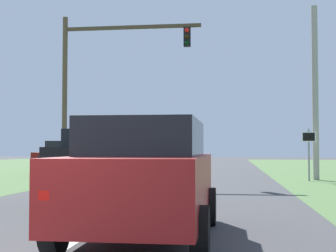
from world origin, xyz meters
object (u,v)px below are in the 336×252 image
object	(u,v)px
keep_moving_sign	(309,147)
crossing_suv_far	(80,157)
pickup_truck_lead	(106,165)
red_suv_near	(145,175)
traffic_light	(99,72)
utility_pole_right	(315,92)

from	to	relation	value
keep_moving_sign	crossing_suv_far	bearing A→B (deg)	166.65
pickup_truck_lead	keep_moving_sign	bearing A→B (deg)	53.17
red_suv_near	crossing_suv_far	distance (m)	18.03
traffic_light	pickup_truck_lead	bearing A→B (deg)	-73.22
red_suv_near	keep_moving_sign	world-z (taller)	keep_moving_sign
crossing_suv_far	pickup_truck_lead	bearing A→B (deg)	-69.11
pickup_truck_lead	crossing_suv_far	xyz separation A→B (m)	(-4.51, 11.81, -0.05)
pickup_truck_lead	crossing_suv_far	distance (m)	12.65
keep_moving_sign	utility_pole_right	distance (m)	2.66
traffic_light	crossing_suv_far	world-z (taller)	traffic_light
red_suv_near	keep_moving_sign	size ratio (longest dim) A/B	1.99
pickup_truck_lead	keep_moving_sign	xyz separation A→B (m)	(6.83, 9.12, 0.48)
traffic_light	crossing_suv_far	distance (m)	4.98
pickup_truck_lead	utility_pole_right	distance (m)	12.59
red_suv_near	traffic_light	distance (m)	15.93
traffic_light	red_suv_near	bearing A→B (deg)	-71.55
traffic_light	utility_pole_right	xyz separation A→B (m)	(10.15, 0.24, -1.10)
keep_moving_sign	utility_pole_right	xyz separation A→B (m)	(0.42, 0.72, 2.53)
red_suv_near	pickup_truck_lead	bearing A→B (deg)	111.57
red_suv_near	pickup_truck_lead	distance (m)	5.38
crossing_suv_far	traffic_light	bearing A→B (deg)	-53.94
red_suv_near	crossing_suv_far	xyz separation A→B (m)	(-6.49, 16.82, -0.07)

